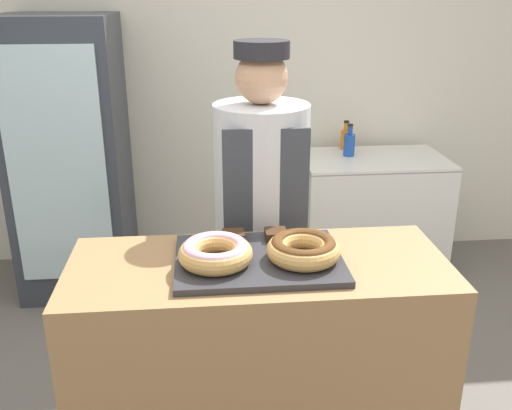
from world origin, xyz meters
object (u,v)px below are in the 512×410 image
Objects in this scene: brownie_back_left at (233,236)px; baker_person at (261,224)px; brownie_back_right at (276,234)px; chest_freezer at (370,214)px; bottle_blue at (349,144)px; donut_light_glaze at (216,252)px; bottle_orange at (346,138)px; donut_chocolate_glaze at (303,248)px; beverage_fridge at (70,158)px; serving_tray at (259,260)px.

baker_person reaches higher than brownie_back_left.
chest_freezer is (0.86, 1.58, -0.58)m from brownie_back_right.
chest_freezer is at bearing -20.74° from bottle_blue.
baker_person is at bearing 69.46° from brownie_back_left.
donut_light_glaze is 2.21m from bottle_orange.
donut_chocolate_glaze reaches higher than brownie_back_left.
brownie_back_right reaches higher than chest_freezer.
baker_person is (-0.01, 0.39, -0.12)m from brownie_back_right.
donut_light_glaze is at bearing -141.00° from brownie_back_right.
brownie_back_right is at bearing 110.83° from donut_chocolate_glaze.
donut_chocolate_glaze is at bearing -114.02° from chest_freezer.
bottle_blue is (1.79, 0.07, 0.03)m from beverage_fridge.
donut_light_glaze is 0.30m from donut_chocolate_glaze.
serving_tray is 2.28× the size of donut_chocolate_glaze.
bottle_orange is at bearing 84.07° from bottle_blue.
brownie_back_right is 0.05× the size of baker_person.
donut_light_glaze is at bearing 180.00° from donut_chocolate_glaze.
beverage_fridge reaches higher than serving_tray.
serving_tray is 2.12m from bottle_orange.
donut_light_glaze is at bearing -64.08° from beverage_fridge.
serving_tray is 2.28× the size of donut_light_glaze.
brownie_back_left is 1.97m from chest_freezer.
donut_light_glaze is 1.28× the size of bottle_orange.
beverage_fridge is at bearing 124.63° from brownie_back_right.
bottle_orange is at bearing 62.69° from baker_person.
beverage_fridge reaches higher than bottle_blue.
donut_chocolate_glaze is 0.15× the size of baker_person.
chest_freezer is (0.79, 1.77, -0.61)m from donut_chocolate_glaze.
brownie_back_left is 0.40× the size of bottle_orange.
donut_chocolate_glaze is at bearing -56.67° from beverage_fridge.
donut_light_glaze is 0.15× the size of baker_person.
chest_freezer is 4.78× the size of bottle_orange.
donut_light_glaze is 0.63m from baker_person.
bottle_blue reaches higher than chest_freezer.
bottle_blue reaches higher than brownie_back_left.
brownie_back_left is (-0.23, 0.19, -0.03)m from donut_chocolate_glaze.
beverage_fridge is 1.81× the size of chest_freezer.
donut_chocolate_glaze is 0.20m from brownie_back_right.
beverage_fridge is at bearing -177.88° from bottle_blue.
donut_light_glaze is at bearing -166.90° from serving_tray.
serving_tray is 0.17m from brownie_back_right.
serving_tray is 7.26× the size of brownie_back_right.
bottle_blue is (0.93, 1.83, -0.12)m from donut_light_glaze.
brownie_back_right is 0.41m from baker_person.
serving_tray is 2.00m from beverage_fridge.
baker_person reaches higher than brownie_back_right.
donut_chocolate_glaze is 0.27× the size of chest_freezer.
serving_tray is at bearing -96.93° from baker_person.
bottle_blue reaches higher than bottle_orange.
beverage_fridge is at bearing 123.33° from donut_chocolate_glaze.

